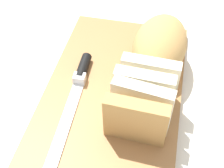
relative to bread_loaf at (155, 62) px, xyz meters
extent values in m
plane|color=silver|center=(0.06, -0.07, -0.07)|extent=(3.00, 3.00, 0.00)
cube|color=#9E6B3D|center=(0.06, -0.07, -0.06)|extent=(0.47, 0.28, 0.02)
ellipsoid|color=tan|center=(-0.05, 0.01, 0.00)|extent=(0.19, 0.13, 0.09)
cube|color=beige|center=(0.05, -0.01, 0.00)|extent=(0.03, 0.11, 0.09)
cube|color=beige|center=(0.08, -0.01, 0.00)|extent=(0.03, 0.11, 0.10)
cube|color=beige|center=(0.11, -0.01, 0.00)|extent=(0.04, 0.11, 0.10)
cube|color=tan|center=(0.14, -0.02, 0.00)|extent=(0.04, 0.11, 0.10)
cube|color=silver|center=(0.14, -0.14, -0.05)|extent=(0.20, 0.02, 0.00)
cylinder|color=black|center=(0.00, -0.14, -0.04)|extent=(0.07, 0.02, 0.02)
cube|color=silver|center=(0.04, -0.14, -0.04)|extent=(0.02, 0.02, 0.02)
sphere|color=tan|center=(0.09, -0.05, -0.04)|extent=(0.01, 0.01, 0.01)
sphere|color=tan|center=(0.03, -0.04, -0.04)|extent=(0.01, 0.01, 0.01)
sphere|color=tan|center=(0.02, -0.05, -0.05)|extent=(0.00, 0.00, 0.00)
camera|label=1|loc=(0.44, 0.00, 0.42)|focal=50.26mm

